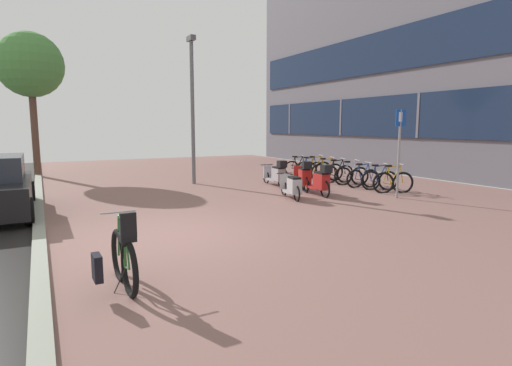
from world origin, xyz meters
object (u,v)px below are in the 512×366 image
scooter_extra (303,177)px  bicycle_rack_06 (316,170)px  bicycle_rack_08 (298,168)px  lamp_post (192,103)px  bicycle_rack_02 (363,178)px  scooter_far (318,181)px  bicycle_rack_03 (351,176)px  bicycle_foreground (122,259)px  scooter_mid (292,187)px  parking_sign (399,144)px  bicycle_rack_05 (327,172)px  street_tree (30,66)px  bicycle_rack_04 (337,174)px  bicycle_rack_07 (310,169)px  scooter_near (276,174)px  bicycle_rack_00 (393,182)px  bicycle_rack_01 (379,180)px

scooter_extra → bicycle_rack_06: bearing=46.8°
bicycle_rack_08 → lamp_post: (-5.11, -0.55, 2.71)m
bicycle_rack_02 → scooter_far: scooter_far is taller
bicycle_rack_03 → bicycle_rack_06: bearing=92.4°
scooter_extra → lamp_post: (-2.73, 3.36, 2.56)m
scooter_far → scooter_extra: (0.13, 1.05, 0.01)m
scooter_far → bicycle_foreground: bearing=-144.3°
bicycle_rack_02 → lamp_post: lamp_post is taller
scooter_mid → parking_sign: parking_sign is taller
bicycle_rack_02 → lamp_post: size_ratio=0.23×
bicycle_rack_05 → street_tree: bearing=145.8°
bicycle_rack_06 → lamp_post: lamp_post is taller
bicycle_rack_05 → scooter_far: 3.79m
bicycle_rack_08 → scooter_extra: bearing=-121.4°
bicycle_rack_03 → bicycle_rack_04: size_ratio=0.98×
scooter_extra → street_tree: (-8.01, 8.84, 4.25)m
bicycle_foreground → bicycle_rack_03: size_ratio=1.09×
bicycle_rack_07 → scooter_near: scooter_near is taller
parking_sign → bicycle_rack_07: bearing=82.4°
bicycle_rack_04 → lamp_post: bearing=155.8°
bicycle_rack_04 → bicycle_rack_02: bearing=-89.3°
bicycle_rack_08 → scooter_near: bearing=-136.3°
bicycle_rack_06 → parking_sign: bearing=-96.7°
bicycle_rack_05 → bicycle_rack_07: 1.42m
bicycle_rack_00 → parking_sign: bearing=-128.6°
bicycle_rack_02 → bicycle_rack_06: (-0.02, 2.83, 0.03)m
bicycle_rack_03 → scooter_near: (-2.66, 1.03, 0.10)m
bicycle_rack_00 → bicycle_rack_03: bearing=88.6°
bicycle_foreground → scooter_mid: size_ratio=0.88×
bicycle_rack_02 → scooter_near: size_ratio=0.74×
bicycle_rack_06 → scooter_mid: bicycle_rack_06 is taller
parking_sign → bicycle_rack_00: bearing=51.4°
bicycle_rack_03 → scooter_far: size_ratio=0.71×
scooter_far → scooter_extra: 1.06m
scooter_far → scooter_extra: bearing=82.8°
scooter_near → scooter_extra: 1.42m
bicycle_rack_06 → scooter_far: 4.33m
bicycle_rack_01 → bicycle_rack_04: size_ratio=0.88×
bicycle_rack_03 → bicycle_rack_04: (-0.09, 0.71, 0.00)m
bicycle_rack_06 → bicycle_rack_07: size_ratio=1.18×
bicycle_rack_03 → bicycle_rack_08: (-0.04, 3.54, -0.01)m
bicycle_rack_00 → bicycle_rack_06: bicycle_rack_06 is taller
lamp_post → street_tree: 7.79m
bicycle_rack_05 → scooter_extra: size_ratio=0.81×
bicycle_rack_04 → scooter_near: size_ratio=0.77×
bicycle_foreground → bicycle_rack_04: (9.34, 7.06, -0.06)m
bicycle_rack_03 → scooter_mid: 3.96m
bicycle_rack_03 → scooter_mid: bicycle_rack_03 is taller
bicycle_rack_08 → street_tree: (-10.40, 4.93, 4.40)m
bicycle_rack_00 → street_tree: bearing=134.5°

